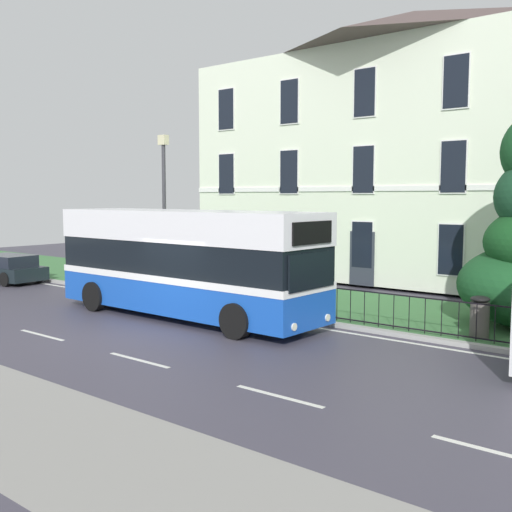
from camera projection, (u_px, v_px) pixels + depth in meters
ground_plane at (173, 328)px, 17.40m from camera, size 60.00×56.00×0.18m
georgian_townhouse at (411, 145)px, 27.50m from camera, size 18.73×8.75×11.81m
iron_verge_railing at (259, 293)px, 19.52m from camera, size 16.68×0.04×0.97m
single_decker_bus at (185, 262)px, 18.61m from camera, size 9.45×2.66×3.30m
parked_hatchback_01 at (6, 269)px, 26.47m from camera, size 4.02×2.05×1.21m
street_lamp_post at (164, 202)px, 22.60m from camera, size 0.36×0.24×5.86m
litter_bin at (480, 316)px, 15.56m from camera, size 0.49×0.49×1.08m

